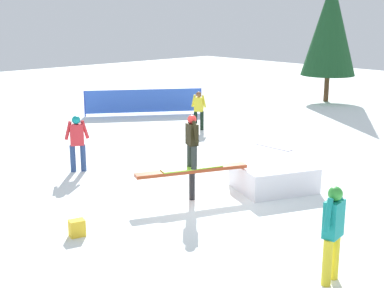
{
  "coord_description": "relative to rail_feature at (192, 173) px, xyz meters",
  "views": [
    {
      "loc": [
        8.19,
        8.8,
        4.34
      ],
      "look_at": [
        0.0,
        0.0,
        1.36
      ],
      "focal_mm": 50.0,
      "sensor_mm": 36.0,
      "label": 1
    }
  ],
  "objects": [
    {
      "name": "ground_plane",
      "position": [
        0.0,
        0.0,
        -0.65
      ],
      "size": [
        60.0,
        60.0,
        0.0
      ],
      "primitive_type": "plane",
      "color": "white"
    },
    {
      "name": "rail_feature",
      "position": [
        0.0,
        0.0,
        0.0
      ],
      "size": [
        2.63,
        1.3,
        0.76
      ],
      "rotation": [
        0.0,
        0.0,
        -0.39
      ],
      "color": "black",
      "rests_on": "ground"
    },
    {
      "name": "snow_kicker_ramp",
      "position": [
        -2.02,
        0.83,
        -0.34
      ],
      "size": [
        2.24,
        2.07,
        0.63
      ],
      "primitive_type": "cube",
      "rotation": [
        0.0,
        0.0,
        -0.39
      ],
      "color": "white",
      "rests_on": "ground"
    },
    {
      "name": "main_rider_on_rail",
      "position": [
        0.0,
        0.0,
        0.73
      ],
      "size": [
        1.49,
        0.78,
        1.29
      ],
      "rotation": [
        0.0,
        0.0,
        -0.35
      ],
      "color": "#8FDB33",
      "rests_on": "rail_feature"
    },
    {
      "name": "bystander_red",
      "position": [
        0.75,
        -3.86,
        0.24
      ],
      "size": [
        0.64,
        0.39,
        1.58
      ],
      "rotation": [
        0.0,
        0.0,
        2.67
      ],
      "color": "navy",
      "rests_on": "ground"
    },
    {
      "name": "bystander_yellow",
      "position": [
        -5.46,
        -5.49,
        0.16
      ],
      "size": [
        0.36,
        0.55,
        1.45
      ],
      "rotation": [
        0.0,
        0.0,
        2.08
      ],
      "color": "black",
      "rests_on": "ground"
    },
    {
      "name": "bystander_teal",
      "position": [
        1.05,
        4.47,
        0.28
      ],
      "size": [
        0.68,
        0.28,
        1.66
      ],
      "rotation": [
        0.0,
        0.0,
        3.3
      ],
      "color": "yellow",
      "rests_on": "ground"
    },
    {
      "name": "loose_snowboard_white",
      "position": [
        -5.42,
        -1.88,
        -0.64
      ],
      "size": [
        0.28,
        1.41,
        0.02
      ],
      "primitive_type": "cube",
      "rotation": [
        0.0,
        0.0,
        1.57
      ],
      "color": "white",
      "rests_on": "ground"
    },
    {
      "name": "backpack_on_snow",
      "position": [
        3.13,
        0.01,
        -0.48
      ],
      "size": [
        0.35,
        0.29,
        0.34
      ],
      "primitive_type": "cube",
      "rotation": [
        0.0,
        0.0,
        2.89
      ],
      "color": "yellow",
      "rests_on": "ground"
    },
    {
      "name": "safety_fence",
      "position": [
        -5.8,
        -9.3,
        -0.05
      ],
      "size": [
        4.23,
        2.83,
        1.1
      ],
      "rotation": [
        0.0,
        0.0,
        5.7
      ],
      "color": "blue",
      "rests_on": "ground"
    },
    {
      "name": "pine_tree_near",
      "position": [
        -14.61,
        -5.92,
        2.97
      ],
      "size": [
        2.62,
        2.62,
        5.95
      ],
      "color": "#4C331E",
      "rests_on": "ground"
    }
  ]
}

